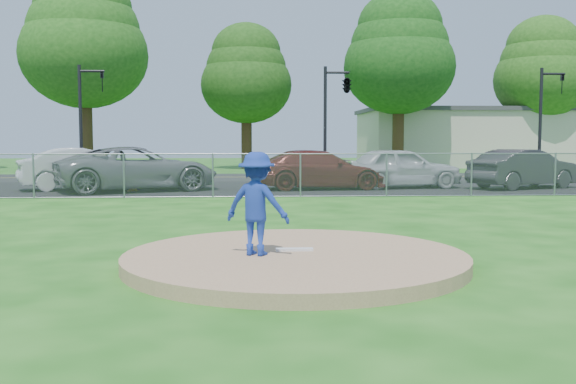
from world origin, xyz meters
name	(u,v)px	position (x,y,z in m)	size (l,w,h in m)	color
ground	(273,203)	(0.00, 10.00, 0.00)	(120.00, 120.00, 0.00)	#1A5913
pitchers_mound	(295,259)	(0.00, 0.00, 0.10)	(5.40, 5.40, 0.20)	#A77F5B
pitching_rubber	(294,249)	(0.00, 0.20, 0.22)	(0.60, 0.15, 0.04)	white
chain_link_fence	(271,176)	(0.00, 12.00, 0.75)	(40.00, 0.06, 1.50)	gray
parking_lot	(268,187)	(0.00, 16.50, 0.01)	(50.00, 8.00, 0.01)	black
street	(264,177)	(0.00, 24.00, 0.00)	(60.00, 7.00, 0.01)	black
commercial_building	(471,137)	(16.00, 38.00, 2.16)	(16.40, 9.40, 4.30)	#BEB5A2
tree_left	(84,38)	(-11.00, 31.00, 8.24)	(7.84, 7.84, 12.53)	#3A2615
tree_center	(246,73)	(-1.00, 34.00, 6.47)	(6.16, 6.16, 9.84)	#3D2416
tree_right	(399,53)	(9.00, 32.00, 7.65)	(7.28, 7.28, 11.63)	#3A2515
tree_far_right	(542,68)	(20.00, 35.00, 7.06)	(6.72, 6.72, 10.74)	#392115
traffic_signal_left	(85,111)	(-8.76, 22.00, 3.36)	(1.28, 0.20, 5.60)	black
traffic_signal_center	(345,87)	(3.97, 22.00, 4.61)	(1.42, 2.48, 5.60)	black
traffic_signal_right	(545,112)	(14.24, 22.00, 3.36)	(1.28, 0.20, 5.60)	black
pitcher	(257,204)	(-0.60, -0.14, 1.00)	(1.03, 0.59, 1.59)	#1C369A
traffic_cone	(133,182)	(-5.24, 14.88, 0.37)	(0.37, 0.37, 0.71)	orange
parked_car_white	(84,169)	(-7.33, 15.96, 0.83)	(1.74, 5.00, 1.65)	silver
parked_car_gray	(137,169)	(-5.07, 15.03, 0.86)	(2.83, 6.13, 1.70)	slate
parked_car_darkred	(320,170)	(2.05, 15.50, 0.79)	(2.18, 5.36, 1.56)	#5B1B16
parked_car_pearl	(400,167)	(5.41, 15.94, 0.85)	(1.98, 4.91, 1.67)	silver
parked_car_charcoal	(524,169)	(10.38, 15.42, 0.80)	(1.67, 4.80, 1.58)	#28282A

